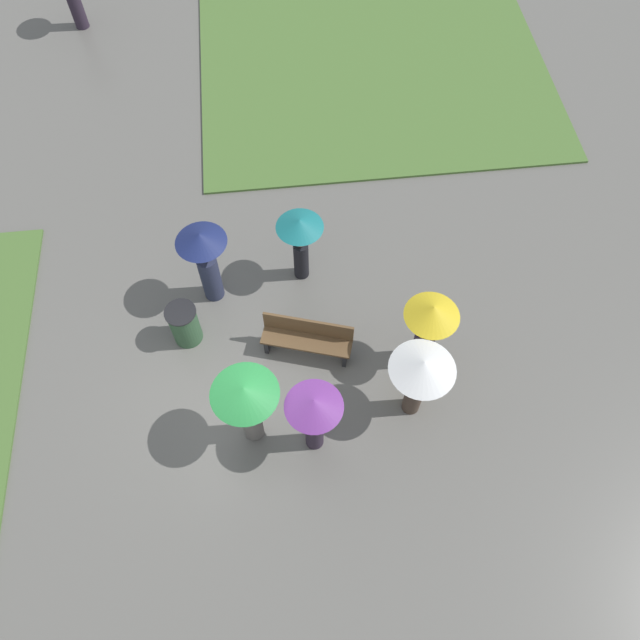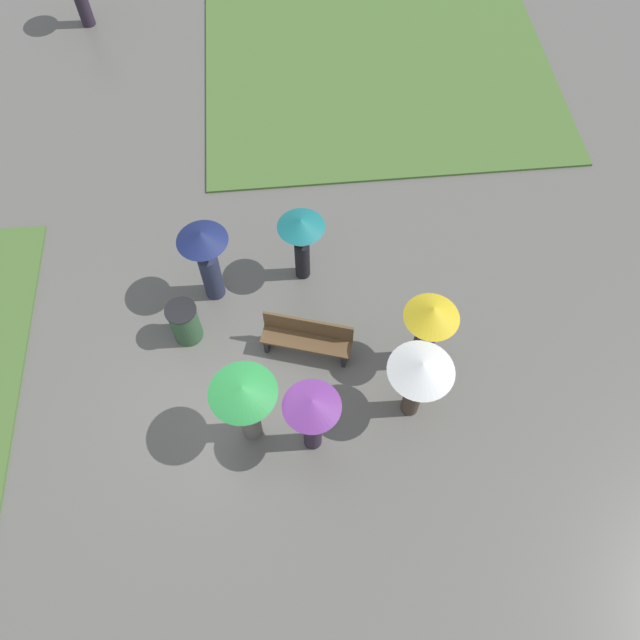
{
  "view_description": "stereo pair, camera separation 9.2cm",
  "coord_description": "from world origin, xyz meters",
  "px_view_note": "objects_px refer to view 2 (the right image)",
  "views": [
    {
      "loc": [
        1.03,
        -4.66,
        10.74
      ],
      "look_at": [
        1.68,
        1.15,
        0.75
      ],
      "focal_mm": 35.0,
      "sensor_mm": 36.0,
      "label": 1
    },
    {
      "loc": [
        1.13,
        -4.67,
        10.74
      ],
      "look_at": [
        1.68,
        1.15,
        0.75
      ],
      "focal_mm": 35.0,
      "sensor_mm": 36.0,
      "label": 2
    }
  ],
  "objects_px": {
    "crowd_person_white": "(419,375)",
    "crowd_person_green": "(245,401)",
    "crowd_person_yellow": "(429,326)",
    "trash_bin": "(185,323)",
    "park_bench": "(307,337)",
    "crowd_person_purple": "(312,413)",
    "crowd_person_navy": "(207,256)",
    "crowd_person_teal": "(301,237)"
  },
  "relations": [
    {
      "from": "crowd_person_white",
      "to": "crowd_person_green",
      "type": "relative_size",
      "value": 0.96
    },
    {
      "from": "crowd_person_green",
      "to": "crowd_person_white",
      "type": "bearing_deg",
      "value": -94.9
    },
    {
      "from": "crowd_person_yellow",
      "to": "trash_bin",
      "type": "bearing_deg",
      "value": 86.47
    },
    {
      "from": "crowd_person_white",
      "to": "park_bench",
      "type": "bearing_deg",
      "value": 19.84
    },
    {
      "from": "trash_bin",
      "to": "crowd_person_green",
      "type": "bearing_deg",
      "value": -60.98
    },
    {
      "from": "crowd_person_green",
      "to": "crowd_person_purple",
      "type": "bearing_deg",
      "value": -113.85
    },
    {
      "from": "crowd_person_navy",
      "to": "crowd_person_teal",
      "type": "relative_size",
      "value": 1.12
    },
    {
      "from": "trash_bin",
      "to": "crowd_person_purple",
      "type": "height_order",
      "value": "crowd_person_purple"
    },
    {
      "from": "crowd_person_white",
      "to": "crowd_person_green",
      "type": "xyz_separation_m",
      "value": [
        -2.89,
        -0.17,
        -0.02
      ]
    },
    {
      "from": "crowd_person_navy",
      "to": "crowd_person_teal",
      "type": "height_order",
      "value": "crowd_person_navy"
    },
    {
      "from": "park_bench",
      "to": "crowd_person_teal",
      "type": "xyz_separation_m",
      "value": [
        0.05,
        1.78,
        0.75
      ]
    },
    {
      "from": "crowd_person_navy",
      "to": "crowd_person_white",
      "type": "relative_size",
      "value": 1.06
    },
    {
      "from": "crowd_person_white",
      "to": "crowd_person_purple",
      "type": "bearing_deg",
      "value": 72.93
    },
    {
      "from": "trash_bin",
      "to": "crowd_person_white",
      "type": "relative_size",
      "value": 0.51
    },
    {
      "from": "crowd_person_teal",
      "to": "park_bench",
      "type": "bearing_deg",
      "value": -72.29
    },
    {
      "from": "crowd_person_purple",
      "to": "crowd_person_green",
      "type": "relative_size",
      "value": 0.97
    },
    {
      "from": "crowd_person_navy",
      "to": "crowd_person_yellow",
      "type": "distance_m",
      "value": 4.32
    },
    {
      "from": "crowd_person_yellow",
      "to": "crowd_person_white",
      "type": "bearing_deg",
      "value": 168.81
    },
    {
      "from": "crowd_person_white",
      "to": "crowd_person_yellow",
      "type": "height_order",
      "value": "crowd_person_yellow"
    },
    {
      "from": "crowd_person_navy",
      "to": "crowd_person_yellow",
      "type": "height_order",
      "value": "crowd_person_navy"
    },
    {
      "from": "crowd_person_green",
      "to": "crowd_person_teal",
      "type": "xyz_separation_m",
      "value": [
        1.18,
        3.36,
        -0.17
      ]
    },
    {
      "from": "trash_bin",
      "to": "crowd_person_white",
      "type": "bearing_deg",
      "value": -25.51
    },
    {
      "from": "crowd_person_green",
      "to": "crowd_person_yellow",
      "type": "relative_size",
      "value": 1.03
    },
    {
      "from": "crowd_person_white",
      "to": "crowd_person_teal",
      "type": "distance_m",
      "value": 3.62
    },
    {
      "from": "trash_bin",
      "to": "crowd_person_white",
      "type": "xyz_separation_m",
      "value": [
        4.05,
        -1.93,
        0.93
      ]
    },
    {
      "from": "crowd_person_navy",
      "to": "crowd_person_green",
      "type": "xyz_separation_m",
      "value": [
        0.64,
        -3.06,
        0.15
      ]
    },
    {
      "from": "crowd_person_navy",
      "to": "crowd_person_purple",
      "type": "distance_m",
      "value": 3.76
    },
    {
      "from": "crowd_person_white",
      "to": "crowd_person_teal",
      "type": "xyz_separation_m",
      "value": [
        -1.71,
        3.19,
        -0.19
      ]
    },
    {
      "from": "crowd_person_teal",
      "to": "crowd_person_navy",
      "type": "bearing_deg",
      "value": -151.3
    },
    {
      "from": "park_bench",
      "to": "crowd_person_yellow",
      "type": "height_order",
      "value": "crowd_person_yellow"
    },
    {
      "from": "crowd_person_teal",
      "to": "crowd_person_yellow",
      "type": "height_order",
      "value": "crowd_person_yellow"
    },
    {
      "from": "crowd_person_white",
      "to": "crowd_person_yellow",
      "type": "distance_m",
      "value": 1.05
    },
    {
      "from": "crowd_person_navy",
      "to": "crowd_person_teal",
      "type": "xyz_separation_m",
      "value": [
        1.82,
        0.3,
        -0.01
      ]
    },
    {
      "from": "crowd_person_purple",
      "to": "crowd_person_white",
      "type": "xyz_separation_m",
      "value": [
        1.82,
        0.47,
        0.06
      ]
    },
    {
      "from": "crowd_person_purple",
      "to": "trash_bin",
      "type": "bearing_deg",
      "value": 26.56
    },
    {
      "from": "trash_bin",
      "to": "crowd_person_yellow",
      "type": "bearing_deg",
      "value": -12.25
    },
    {
      "from": "park_bench",
      "to": "crowd_person_teal",
      "type": "height_order",
      "value": "crowd_person_teal"
    },
    {
      "from": "crowd_person_purple",
      "to": "crowd_person_yellow",
      "type": "height_order",
      "value": "crowd_person_yellow"
    },
    {
      "from": "crowd_person_navy",
      "to": "crowd_person_purple",
      "type": "height_order",
      "value": "crowd_person_navy"
    },
    {
      "from": "crowd_person_teal",
      "to": "crowd_person_yellow",
      "type": "distance_m",
      "value": 3.02
    },
    {
      "from": "park_bench",
      "to": "trash_bin",
      "type": "xyz_separation_m",
      "value": [
        -2.29,
        0.52,
        0.01
      ]
    },
    {
      "from": "trash_bin",
      "to": "crowd_person_green",
      "type": "relative_size",
      "value": 0.49
    }
  ]
}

